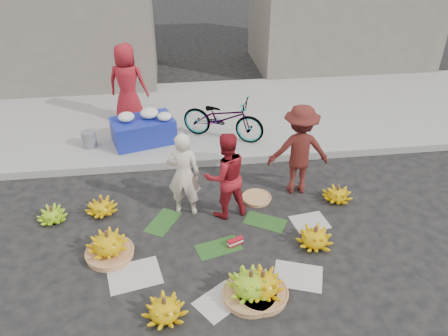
{
  "coord_description": "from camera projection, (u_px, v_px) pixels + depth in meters",
  "views": [
    {
      "loc": [
        -0.64,
        -4.99,
        4.36
      ],
      "look_at": [
        0.12,
        0.87,
        0.7
      ],
      "focal_mm": 35.0,
      "sensor_mm": 36.0,
      "label": 1
    }
  ],
  "objects": [
    {
      "name": "banana_bunch_2",
      "position": [
        262.0,
        286.0,
        5.5
      ],
      "size": [
        0.73,
        0.73,
        0.45
      ],
      "rotation": [
        0.0,
        0.0,
        -0.32
      ],
      "color": "#B2774B",
      "rests_on": "ground"
    },
    {
      "name": "banana_leaves",
      "position": [
        216.0,
        230.0,
        6.73
      ],
      "size": [
        2.0,
        1.0,
        0.0
      ],
      "primitive_type": null,
      "color": "#1E4918",
      "rests_on": "ground"
    },
    {
      "name": "flower_table",
      "position": [
        144.0,
        129.0,
        8.78
      ],
      "size": [
        1.35,
        1.04,
        0.7
      ],
      "rotation": [
        0.0,
        0.0,
        0.27
      ],
      "color": "navy",
      "rests_on": "sidewalk"
    },
    {
      "name": "curb",
      "position": [
        209.0,
        160.0,
        8.39
      ],
      "size": [
        40.0,
        0.25,
        0.15
      ],
      "primitive_type": "cube",
      "color": "gray",
      "rests_on": "ground"
    },
    {
      "name": "building_left",
      "position": [
        33.0,
        7.0,
        11.15
      ],
      "size": [
        6.0,
        3.0,
        4.0
      ],
      "primitive_type": "cube",
      "color": "slate",
      "rests_on": "sidewalk"
    },
    {
      "name": "vendor_red",
      "position": [
        226.0,
        176.0,
        6.71
      ],
      "size": [
        0.81,
        0.7,
        1.44
      ],
      "primitive_type": "imported",
      "rotation": [
        0.0,
        0.0,
        3.39
      ],
      "color": "#B01B22",
      "rests_on": "ground"
    },
    {
      "name": "banana_bunch_7",
      "position": [
        101.0,
        207.0,
        7.02
      ],
      "size": [
        0.57,
        0.57,
        0.3
      ],
      "rotation": [
        0.0,
        0.0,
        -0.28
      ],
      "color": "#DEB00B",
      "rests_on": "ground"
    },
    {
      "name": "banana_bunch_0",
      "position": [
        109.0,
        245.0,
        6.14
      ],
      "size": [
        0.77,
        0.77,
        0.46
      ],
      "rotation": [
        0.0,
        0.0,
        -0.4
      ],
      "color": "#B2774B",
      "rests_on": "ground"
    },
    {
      "name": "banana_bunch_3",
      "position": [
        251.0,
        286.0,
        5.49
      ],
      "size": [
        0.69,
        0.69,
        0.47
      ],
      "rotation": [
        0.0,
        0.0,
        0.09
      ],
      "color": "#B2774B",
      "rests_on": "ground"
    },
    {
      "name": "banana_bunch_1",
      "position": [
        165.0,
        309.0,
        5.26
      ],
      "size": [
        0.59,
        0.59,
        0.33
      ],
      "rotation": [
        0.0,
        0.0,
        -0.14
      ],
      "color": "#DEB00B",
      "rests_on": "ground"
    },
    {
      "name": "vendor_cream",
      "position": [
        184.0,
        175.0,
        6.75
      ],
      "size": [
        0.59,
        0.45,
        1.43
      ],
      "primitive_type": "imported",
      "rotation": [
        0.0,
        0.0,
        2.91
      ],
      "color": "#F7E5CF",
      "rests_on": "ground"
    },
    {
      "name": "man_striped",
      "position": [
        299.0,
        150.0,
        7.25
      ],
      "size": [
        1.07,
        0.66,
        1.59
      ],
      "primitive_type": "imported",
      "rotation": [
        0.0,
        0.0,
        3.07
      ],
      "color": "maroon",
      "rests_on": "ground"
    },
    {
      "name": "flower_vendor",
      "position": [
        127.0,
        84.0,
        9.34
      ],
      "size": [
        0.96,
        0.75,
        1.72
      ],
      "primitive_type": "imported",
      "rotation": [
        0.0,
        0.0,
        2.88
      ],
      "color": "#B01B22",
      "rests_on": "sidewalk"
    },
    {
      "name": "incense_stack",
      "position": [
        235.0,
        242.0,
        6.42
      ],
      "size": [
        0.25,
        0.16,
        0.1
      ],
      "primitive_type": "cube",
      "rotation": [
        0.0,
        0.0,
        0.4
      ],
      "color": "#AA121F",
      "rests_on": "ground"
    },
    {
      "name": "grey_bucket",
      "position": [
        89.0,
        139.0,
        8.67
      ],
      "size": [
        0.29,
        0.29,
        0.33
      ],
      "primitive_type": "cylinder",
      "color": "slate",
      "rests_on": "sidewalk"
    },
    {
      "name": "basket_spare",
      "position": [
        256.0,
        198.0,
        7.39
      ],
      "size": [
        0.54,
        0.54,
        0.05
      ],
      "primitive_type": "cylinder",
      "rotation": [
        0.0,
        0.0,
        -0.14
      ],
      "color": "#B2774B",
      "rests_on": "ground"
    },
    {
      "name": "banana_bunch_4",
      "position": [
        315.0,
        237.0,
        6.37
      ],
      "size": [
        0.56,
        0.56,
        0.34
      ],
      "rotation": [
        0.0,
        0.0,
        0.06
      ],
      "color": "#DEB00B",
      "rests_on": "ground"
    },
    {
      "name": "ground",
      "position": [
        224.0,
        238.0,
        6.57
      ],
      "size": [
        80.0,
        80.0,
        0.0
      ],
      "primitive_type": "plane",
      "color": "black",
      "rests_on": "ground"
    },
    {
      "name": "banana_bunch_5",
      "position": [
        337.0,
        194.0,
        7.34
      ],
      "size": [
        0.46,
        0.46,
        0.29
      ],
      "rotation": [
        0.0,
        0.0,
        0.05
      ],
      "color": "#DEB00B",
      "rests_on": "ground"
    },
    {
      "name": "bicycle",
      "position": [
        223.0,
        118.0,
        8.83
      ],
      "size": [
        1.3,
        1.81,
        0.91
      ],
      "primitive_type": "imported",
      "rotation": [
        0.0,
        0.0,
        1.11
      ],
      "color": "gray",
      "rests_on": "sidewalk"
    },
    {
      "name": "newspaper_scatter",
      "position": [
        231.0,
        277.0,
        5.89
      ],
      "size": [
        3.2,
        1.8,
        0.0
      ],
      "primitive_type": null,
      "color": "beige",
      "rests_on": "ground"
    },
    {
      "name": "banana_bunch_6",
      "position": [
        52.0,
        215.0,
        6.87
      ],
      "size": [
        0.54,
        0.54,
        0.28
      ],
      "rotation": [
        0.0,
        0.0,
        -0.42
      ],
      "color": "#71AA18",
      "rests_on": "ground"
    },
    {
      "name": "sidewalk",
      "position": [
        200.0,
        115.0,
        10.16
      ],
      "size": [
        40.0,
        4.0,
        0.12
      ],
      "primitive_type": "cube",
      "color": "gray",
      "rests_on": "ground"
    }
  ]
}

